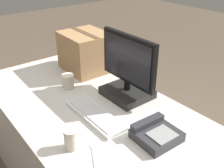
{
  "coord_description": "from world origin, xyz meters",
  "views": [
    {
      "loc": [
        1.14,
        -0.75,
        1.61
      ],
      "look_at": [
        0.06,
        0.1,
        0.88
      ],
      "focal_mm": 42.0,
      "sensor_mm": 36.0,
      "label": 1
    }
  ],
  "objects_px": {
    "cardboard_box": "(86,52)",
    "monitor": "(128,75)",
    "desk_phone": "(156,134)",
    "spoon": "(93,152)",
    "paper_cup_left": "(68,81)",
    "keyboard": "(95,115)",
    "paper_cup_right": "(71,139)"
  },
  "relations": [
    {
      "from": "desk_phone",
      "to": "paper_cup_right",
      "type": "bearing_deg",
      "value": -116.51
    },
    {
      "from": "paper_cup_left",
      "to": "keyboard",
      "type": "bearing_deg",
      "value": -8.03
    },
    {
      "from": "paper_cup_right",
      "to": "spoon",
      "type": "height_order",
      "value": "paper_cup_right"
    },
    {
      "from": "desk_phone",
      "to": "spoon",
      "type": "relative_size",
      "value": 1.47
    },
    {
      "from": "keyboard",
      "to": "paper_cup_right",
      "type": "distance_m",
      "value": 0.28
    },
    {
      "from": "paper_cup_left",
      "to": "paper_cup_right",
      "type": "height_order",
      "value": "paper_cup_right"
    },
    {
      "from": "monitor",
      "to": "desk_phone",
      "type": "xyz_separation_m",
      "value": [
        0.42,
        -0.17,
        -0.12
      ]
    },
    {
      "from": "keyboard",
      "to": "paper_cup_right",
      "type": "height_order",
      "value": "paper_cup_right"
    },
    {
      "from": "paper_cup_right",
      "to": "spoon",
      "type": "bearing_deg",
      "value": 34.82
    },
    {
      "from": "spoon",
      "to": "cardboard_box",
      "type": "relative_size",
      "value": 0.41
    },
    {
      "from": "monitor",
      "to": "keyboard",
      "type": "height_order",
      "value": "monitor"
    },
    {
      "from": "monitor",
      "to": "paper_cup_left",
      "type": "height_order",
      "value": "monitor"
    },
    {
      "from": "spoon",
      "to": "paper_cup_left",
      "type": "bearing_deg",
      "value": 8.45
    },
    {
      "from": "keyboard",
      "to": "paper_cup_left",
      "type": "height_order",
      "value": "paper_cup_left"
    },
    {
      "from": "desk_phone",
      "to": "spoon",
      "type": "bearing_deg",
      "value": -108.13
    },
    {
      "from": "keyboard",
      "to": "desk_phone",
      "type": "distance_m",
      "value": 0.38
    },
    {
      "from": "paper_cup_right",
      "to": "spoon",
      "type": "xyz_separation_m",
      "value": [
        0.09,
        0.06,
        -0.05
      ]
    },
    {
      "from": "monitor",
      "to": "desk_phone",
      "type": "bearing_deg",
      "value": -22.31
    },
    {
      "from": "keyboard",
      "to": "spoon",
      "type": "bearing_deg",
      "value": -36.2
    },
    {
      "from": "keyboard",
      "to": "spoon",
      "type": "xyz_separation_m",
      "value": [
        0.24,
        -0.18,
        -0.01
      ]
    },
    {
      "from": "cardboard_box",
      "to": "monitor",
      "type": "bearing_deg",
      "value": -2.75
    },
    {
      "from": "desk_phone",
      "to": "cardboard_box",
      "type": "bearing_deg",
      "value": 170.58
    },
    {
      "from": "desk_phone",
      "to": "paper_cup_left",
      "type": "bearing_deg",
      "value": -171.77
    },
    {
      "from": "spoon",
      "to": "desk_phone",
      "type": "bearing_deg",
      "value": -81.93
    },
    {
      "from": "paper_cup_left",
      "to": "spoon",
      "type": "xyz_separation_m",
      "value": [
        0.63,
        -0.23,
        -0.05
      ]
    },
    {
      "from": "desk_phone",
      "to": "cardboard_box",
      "type": "relative_size",
      "value": 0.6
    },
    {
      "from": "cardboard_box",
      "to": "paper_cup_right",
      "type": "bearing_deg",
      "value": -37.99
    },
    {
      "from": "monitor",
      "to": "desk_phone",
      "type": "height_order",
      "value": "monitor"
    },
    {
      "from": "cardboard_box",
      "to": "paper_cup_left",
      "type": "bearing_deg",
      "value": -56.29
    },
    {
      "from": "keyboard",
      "to": "cardboard_box",
      "type": "bearing_deg",
      "value": 151.3
    },
    {
      "from": "keyboard",
      "to": "spoon",
      "type": "distance_m",
      "value": 0.29
    },
    {
      "from": "keyboard",
      "to": "desk_phone",
      "type": "xyz_separation_m",
      "value": [
        0.35,
        0.13,
        0.02
      ]
    }
  ]
}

